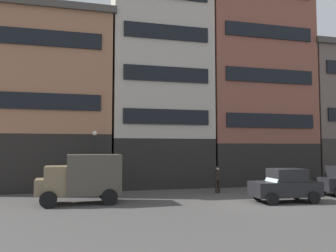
% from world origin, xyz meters
% --- Properties ---
extents(ground_plane, '(120.00, 120.00, 0.00)m').
position_xyz_m(ground_plane, '(0.00, 0.00, 0.00)').
color(ground_plane, '#4C4947').
extents(building_far_left, '(10.20, 5.57, 13.04)m').
position_xyz_m(building_far_left, '(-12.52, 9.34, 6.56)').
color(building_far_left, black).
rests_on(building_far_left, ground_plane).
extents(building_center_left, '(8.07, 5.57, 16.72)m').
position_xyz_m(building_center_left, '(-3.74, 9.34, 8.41)').
color(building_center_left, black).
rests_on(building_center_left, ground_plane).
extents(building_center_right, '(9.48, 5.57, 18.14)m').
position_xyz_m(building_center_right, '(4.69, 9.34, 9.11)').
color(building_center_right, black).
rests_on(building_center_right, ground_plane).
extents(delivery_truck_far, '(4.43, 2.32, 2.62)m').
position_xyz_m(delivery_truck_far, '(-9.55, 2.11, 1.42)').
color(delivery_truck_far, '#7A6B4C').
rests_on(delivery_truck_far, ground_plane).
extents(sedan_dark, '(3.77, 2.01, 1.83)m').
position_xyz_m(sedan_dark, '(1.33, -0.05, 0.91)').
color(sedan_dark, black).
rests_on(sedan_dark, ground_plane).
extents(pedestrian_officer, '(0.48, 0.48, 1.79)m').
position_xyz_m(pedestrian_officer, '(-0.89, 4.26, 0.98)').
color(pedestrian_officer, black).
rests_on(pedestrian_officer, ground_plane).
extents(streetlamp_curbside, '(0.32, 0.32, 4.12)m').
position_xyz_m(streetlamp_curbside, '(-8.85, 6.07, 2.67)').
color(streetlamp_curbside, black).
rests_on(streetlamp_curbside, ground_plane).
extents(fire_hydrant_curbside, '(0.24, 0.24, 0.83)m').
position_xyz_m(fire_hydrant_curbside, '(3.39, 5.13, 0.43)').
color(fire_hydrant_curbside, maroon).
rests_on(fire_hydrant_curbside, ground_plane).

